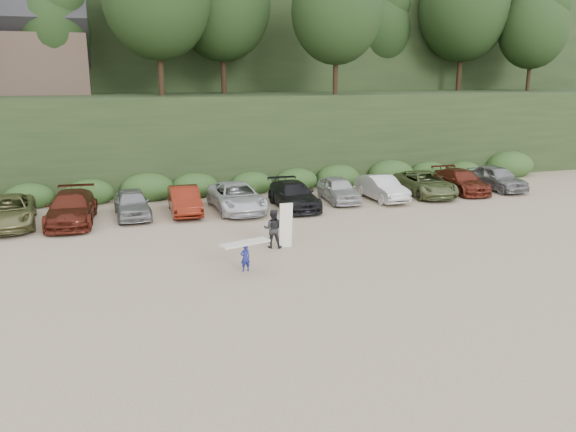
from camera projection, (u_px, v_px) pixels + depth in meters
name	position (u px, v px, depth m)	size (l,w,h in m)	color
ground	(311.00, 265.00, 22.26)	(120.00, 120.00, 0.00)	tan
hillside_backdrop	(175.00, 32.00, 52.50)	(90.00, 41.50, 28.00)	black
parked_cars	(239.00, 196.00, 31.25)	(36.35, 5.96, 1.63)	#B3B3B8
child_surfer	(245.00, 251.00, 21.42)	(2.02, 1.05, 1.17)	navy
adult_surfer	(274.00, 228.00, 24.36)	(1.31, 0.92, 2.01)	black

